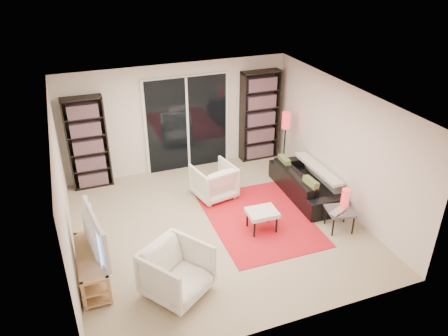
{
  "coord_description": "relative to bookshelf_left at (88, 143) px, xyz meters",
  "views": [
    {
      "loc": [
        -2.21,
        -6.21,
        4.66
      ],
      "look_at": [
        0.25,
        0.3,
        1.0
      ],
      "focal_mm": 35.0,
      "sensor_mm": 36.0,
      "label": 1
    }
  ],
  "objects": [
    {
      "name": "wall_left",
      "position": [
        -0.55,
        -2.33,
        0.22
      ],
      "size": [
        0.02,
        5.0,
        2.4
      ],
      "primitive_type": "cube",
      "color": "silver",
      "rests_on": "ground"
    },
    {
      "name": "armchair_back",
      "position": [
        2.25,
        -1.34,
        -0.62
      ],
      "size": [
        0.89,
        0.91,
        0.7
      ],
      "primitive_type": "imported",
      "rotation": [
        0.0,
        0.0,
        3.34
      ],
      "color": "white",
      "rests_on": "floor"
    },
    {
      "name": "armchair_front",
      "position": [
        0.83,
        -3.73,
        -0.58
      ],
      "size": [
        1.18,
        1.19,
        0.79
      ],
      "primitive_type": "imported",
      "rotation": [
        0.0,
        0.0,
        0.61
      ],
      "color": "white",
      "rests_on": "floor"
    },
    {
      "name": "floor",
      "position": [
        1.95,
        -2.33,
        -0.98
      ],
      "size": [
        5.0,
        5.0,
        0.0
      ],
      "primitive_type": "plane",
      "color": "#BCAC8D",
      "rests_on": "ground"
    },
    {
      "name": "rug",
      "position": [
        2.76,
        -2.44,
        -0.97
      ],
      "size": [
        1.82,
        2.44,
        0.01
      ],
      "primitive_type": "cube",
      "rotation": [
        0.0,
        0.0,
        -0.01
      ],
      "color": "red",
      "rests_on": "floor"
    },
    {
      "name": "tv",
      "position": [
        -0.29,
        -3.01,
        -0.14
      ],
      "size": [
        0.31,
        1.18,
        0.67
      ],
      "primitive_type": "imported",
      "rotation": [
        0.0,
        0.0,
        1.7
      ],
      "color": "black",
      "rests_on": "tv_stand"
    },
    {
      "name": "bookshelf_right",
      "position": [
        3.85,
        -0.0,
        0.07
      ],
      "size": [
        0.9,
        0.3,
        2.1
      ],
      "color": "black",
      "rests_on": "ground"
    },
    {
      "name": "sofa",
      "position": [
        4.0,
        -1.94,
        -0.69
      ],
      "size": [
        0.83,
        1.96,
        0.57
      ],
      "primitive_type": "imported",
      "rotation": [
        0.0,
        0.0,
        1.53
      ],
      "color": "black",
      "rests_on": "floor"
    },
    {
      "name": "ottoman",
      "position": [
        2.66,
        -2.73,
        -0.63
      ],
      "size": [
        0.54,
        0.45,
        0.4
      ],
      "color": "white",
      "rests_on": "floor"
    },
    {
      "name": "wall_front",
      "position": [
        1.95,
        -4.83,
        0.22
      ],
      "size": [
        5.0,
        0.02,
        2.4
      ],
      "primitive_type": "cube",
      "color": "silver",
      "rests_on": "ground"
    },
    {
      "name": "wall_right",
      "position": [
        4.45,
        -2.33,
        0.22
      ],
      "size": [
        0.02,
        5.0,
        2.4
      ],
      "primitive_type": "cube",
      "color": "silver",
      "rests_on": "ground"
    },
    {
      "name": "ceiling",
      "position": [
        1.95,
        -2.33,
        1.42
      ],
      "size": [
        5.0,
        5.0,
        0.02
      ],
      "primitive_type": "cube",
      "color": "white",
      "rests_on": "wall_back"
    },
    {
      "name": "tv_stand",
      "position": [
        -0.31,
        -3.01,
        -0.71
      ],
      "size": [
        0.41,
        1.28,
        0.5
      ],
      "color": "tan",
      "rests_on": "floor"
    },
    {
      "name": "wall_back",
      "position": [
        1.95,
        0.17,
        0.22
      ],
      "size": [
        5.0,
        0.02,
        2.4
      ],
      "primitive_type": "cube",
      "color": "silver",
      "rests_on": "ground"
    },
    {
      "name": "sliding_door",
      "position": [
        2.15,
        0.13,
        0.07
      ],
      "size": [
        1.92,
        0.08,
        2.16
      ],
      "color": "white",
      "rests_on": "ground"
    },
    {
      "name": "bookshelf_left",
      "position": [
        0.0,
        0.0,
        0.0
      ],
      "size": [
        0.8,
        0.3,
        1.95
      ],
      "color": "black",
      "rests_on": "ground"
    },
    {
      "name": "floor_lamp",
      "position": [
        4.13,
        -0.75,
        0.07
      ],
      "size": [
        0.21,
        0.21,
        1.37
      ],
      "color": "black",
      "rests_on": "floor"
    },
    {
      "name": "table_lamp",
      "position": [
        4.12,
        -3.09,
        -0.41
      ],
      "size": [
        0.15,
        0.15,
        0.33
      ],
      "primitive_type": "cylinder",
      "color": "red",
      "rests_on": "side_table"
    },
    {
      "name": "side_table",
      "position": [
        3.97,
        -3.2,
        -0.62
      ],
      "size": [
        0.55,
        0.55,
        0.4
      ],
      "color": "#4A4B4F",
      "rests_on": "floor"
    },
    {
      "name": "laptop",
      "position": [
        3.9,
        -3.28,
        -0.56
      ],
      "size": [
        0.42,
        0.35,
        0.03
      ],
      "primitive_type": "imported",
      "rotation": [
        0.0,
        0.0,
        0.41
      ],
      "color": "silver",
      "rests_on": "side_table"
    }
  ]
}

